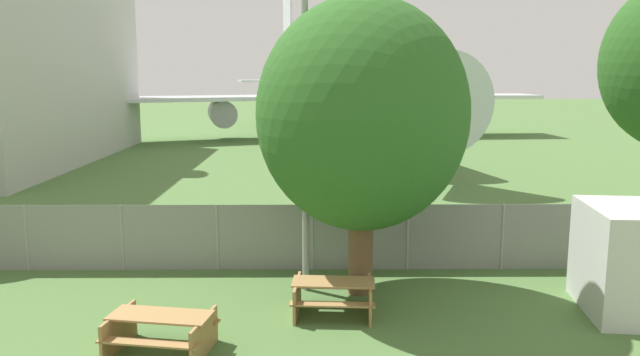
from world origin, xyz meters
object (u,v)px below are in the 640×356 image
airplane (324,90)px  picnic_bench_near_cabin (333,293)px  picnic_bench_open_grass (161,328)px  tree_behind_benches (362,115)px

airplane → picnic_bench_near_cabin: airplane is taller
picnic_bench_near_cabin → picnic_bench_open_grass: bearing=-150.6°
picnic_bench_open_grass → picnic_bench_near_cabin: bearing=29.4°
picnic_bench_open_grass → tree_behind_benches: (4.01, 3.24, 3.80)m
airplane → picnic_bench_open_grass: (-3.68, -37.92, -3.43)m
airplane → picnic_bench_open_grass: size_ratio=21.46×
picnic_bench_near_cabin → tree_behind_benches: 4.10m
picnic_bench_open_grass → tree_behind_benches: 6.41m
airplane → picnic_bench_near_cabin: bearing=-13.1°
tree_behind_benches → picnic_bench_open_grass: bearing=-141.1°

